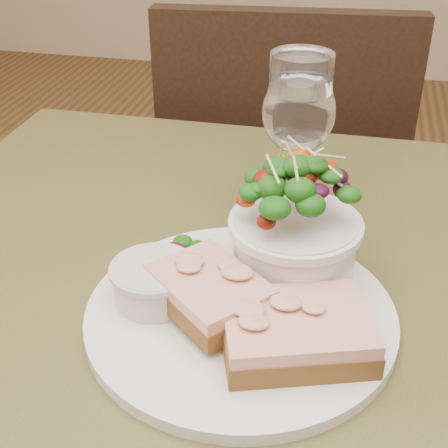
% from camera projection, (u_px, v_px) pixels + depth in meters
% --- Properties ---
extents(cafe_table, '(0.80, 0.80, 0.75)m').
position_uv_depth(cafe_table, '(236.00, 371.00, 0.64)').
color(cafe_table, '#473E1E').
rests_on(cafe_table, ground).
extents(chair_far, '(0.46, 0.46, 0.90)m').
position_uv_depth(chair_far, '(276.00, 272.00, 1.39)').
color(chair_far, black).
rests_on(chair_far, ground).
extents(dinner_plate, '(0.28, 0.28, 0.01)m').
position_uv_depth(dinner_plate, '(241.00, 314.00, 0.56)').
color(dinner_plate, white).
rests_on(dinner_plate, cafe_table).
extents(sandwich_front, '(0.14, 0.12, 0.03)m').
position_uv_depth(sandwich_front, '(296.00, 332.00, 0.50)').
color(sandwich_front, '#4B3114').
rests_on(sandwich_front, dinner_plate).
extents(sandwich_back, '(0.13, 0.12, 0.03)m').
position_uv_depth(sandwich_back, '(209.00, 292.00, 0.54)').
color(sandwich_back, '#4B3114').
rests_on(sandwich_back, dinner_plate).
extents(ramekin, '(0.07, 0.07, 0.04)m').
position_uv_depth(ramekin, '(154.00, 281.00, 0.55)').
color(ramekin, silver).
rests_on(ramekin, dinner_plate).
extents(salad_bowl, '(0.11, 0.11, 0.13)m').
position_uv_depth(salad_bowl, '(296.00, 221.00, 0.57)').
color(salad_bowl, white).
rests_on(salad_bowl, dinner_plate).
extents(garnish, '(0.05, 0.04, 0.02)m').
position_uv_depth(garnish, '(186.00, 253.00, 0.61)').
color(garnish, '#0B3E0B').
rests_on(garnish, dinner_plate).
extents(wine_glass, '(0.08, 0.08, 0.18)m').
position_uv_depth(wine_glass, '(299.00, 116.00, 0.64)').
color(wine_glass, white).
rests_on(wine_glass, cafe_table).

